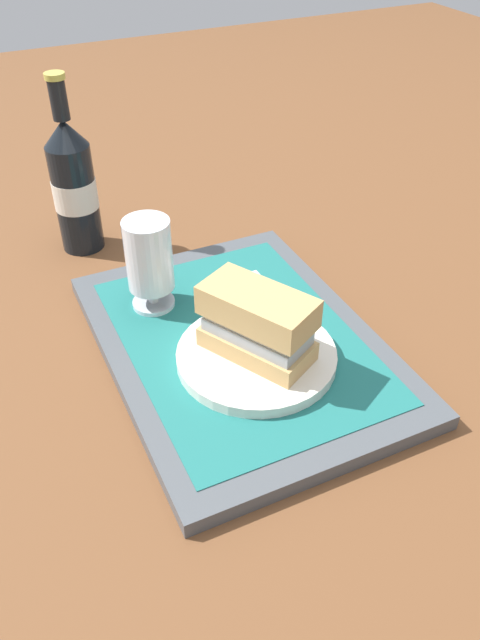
% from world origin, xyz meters
% --- Properties ---
extents(ground_plane, '(3.00, 3.00, 0.00)m').
position_xyz_m(ground_plane, '(0.00, 0.00, 0.00)').
color(ground_plane, brown).
extents(tray, '(0.44, 0.32, 0.02)m').
position_xyz_m(tray, '(0.00, 0.00, 0.01)').
color(tray, '#4C5156').
rests_on(tray, ground_plane).
extents(placemat, '(0.38, 0.27, 0.00)m').
position_xyz_m(placemat, '(0.00, 0.00, 0.02)').
color(placemat, '#1E6B66').
rests_on(placemat, tray).
extents(plate, '(0.19, 0.19, 0.01)m').
position_xyz_m(plate, '(-0.05, -0.00, 0.03)').
color(plate, silver).
rests_on(plate, placemat).
extents(sandwich, '(0.14, 0.12, 0.08)m').
position_xyz_m(sandwich, '(-0.04, -0.00, 0.08)').
color(sandwich, tan).
rests_on(sandwich, plate).
extents(beer_glass, '(0.06, 0.06, 0.12)m').
position_xyz_m(beer_glass, '(0.11, 0.07, 0.09)').
color(beer_glass, silver).
rests_on(beer_glass, placemat).
extents(napkin_folded, '(0.09, 0.07, 0.01)m').
position_xyz_m(napkin_folded, '(0.08, -0.05, 0.02)').
color(napkin_folded, white).
rests_on(napkin_folded, placemat).
extents(beer_bottle, '(0.07, 0.07, 0.27)m').
position_xyz_m(beer_bottle, '(0.33, 0.11, 0.10)').
color(beer_bottle, black).
rests_on(beer_bottle, ground_plane).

